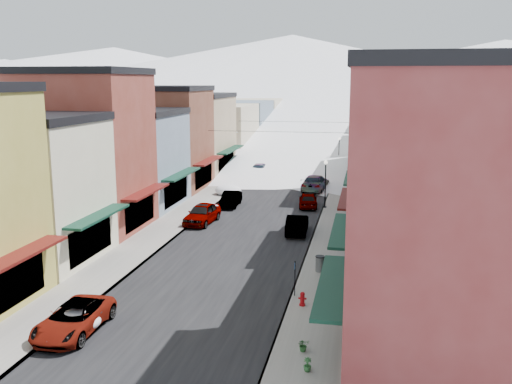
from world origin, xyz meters
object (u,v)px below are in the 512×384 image
at_px(trash_can, 320,264).
at_px(car_dark_hatch, 231,199).
at_px(car_silver_sedan, 202,214).
at_px(streetlamp_near, 325,178).
at_px(car_white_suv, 74,319).
at_px(car_green_sedan, 297,224).
at_px(fire_hydrant, 302,299).

bearing_deg(trash_can, car_dark_hatch, 119.43).
height_order(car_silver_sedan, streetlamp_near, streetlamp_near).
height_order(car_white_suv, trash_can, car_white_suv).
bearing_deg(car_dark_hatch, streetlamp_near, 2.20).
bearing_deg(car_white_suv, car_silver_sedan, 89.84).
height_order(car_dark_hatch, car_green_sedan, car_green_sedan).
relative_size(car_dark_hatch, fire_hydrant, 5.71).
relative_size(car_green_sedan, streetlamp_near, 1.02).
bearing_deg(fire_hydrant, trash_can, 85.51).
bearing_deg(streetlamp_near, car_silver_sedan, -142.52).
xyz_separation_m(car_dark_hatch, fire_hydrant, (9.31, -22.79, -0.20)).
bearing_deg(car_white_suv, streetlamp_near, 71.32).
relative_size(car_white_suv, car_dark_hatch, 1.19).
bearing_deg(car_white_suv, trash_can, 44.65).
bearing_deg(trash_can, car_white_suv, -135.20).
height_order(car_silver_sedan, fire_hydrant, car_silver_sedan).
bearing_deg(car_dark_hatch, fire_hydrant, -69.71).
distance_m(fire_hydrant, trash_can, 5.54).
xyz_separation_m(car_silver_sedan, trash_can, (10.54, -10.61, -0.18)).
xyz_separation_m(fire_hydrant, streetlamp_near, (-0.61, 23.41, 2.40)).
relative_size(car_green_sedan, fire_hydrant, 6.06).
xyz_separation_m(trash_can, streetlamp_near, (-1.04, 17.89, 2.24)).
relative_size(fire_hydrant, streetlamp_near, 0.17).
bearing_deg(trash_can, car_green_sedan, 105.52).
xyz_separation_m(car_dark_hatch, trash_can, (9.74, -17.26, -0.04)).
distance_m(car_dark_hatch, streetlamp_near, 8.99).
distance_m(car_silver_sedan, car_green_sedan, 8.20).
bearing_deg(car_green_sedan, fire_hydrant, 95.04).
bearing_deg(streetlamp_near, trash_can, -86.67).
bearing_deg(car_dark_hatch, car_silver_sedan, -98.78).
relative_size(trash_can, streetlamp_near, 0.22).
bearing_deg(trash_can, fire_hydrant, -94.49).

